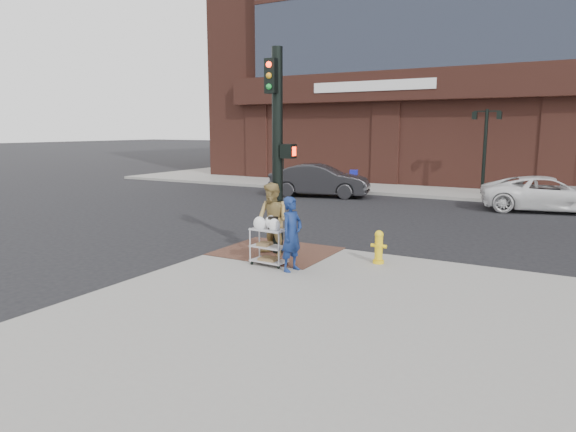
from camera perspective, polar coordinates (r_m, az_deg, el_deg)
The scene contains 13 objects.
ground at distance 12.08m, azimuth -1.02°, elevation -5.85°, with size 220.00×220.00×0.00m, color black.
brick_curb_ramp at distance 13.09m, azimuth -1.29°, elevation -3.93°, with size 2.80×2.40×0.01m, color #4D2F24.
lamp_post at distance 26.34m, azimuth 21.06°, elevation 7.69°, with size 1.32×0.22×4.00m.
parking_sign at distance 28.95m, azimuth -0.52°, elevation 5.74°, with size 0.05×0.05×2.20m, color black.
traffic_signal_pole at distance 12.56m, azimuth -1.15°, elevation 7.83°, with size 0.61×0.51×5.00m.
woman_blue at distance 11.17m, azimuth 0.42°, elevation -2.02°, with size 0.60×0.39×1.64m, color navy.
pedestrian_tan at distance 12.52m, azimuth -1.73°, elevation -0.39°, with size 0.87×0.68×1.79m, color #9E844A.
sedan_dark at distance 24.82m, azimuth 3.52°, elevation 3.97°, with size 1.65×4.73×1.56m, color black.
minivan_white at distance 22.76m, azimuth 26.89°, elevation 2.20°, with size 2.29×4.96×1.38m, color white.
utility_cart at distance 11.70m, azimuth -2.15°, elevation -3.03°, with size 0.85×0.51×1.13m.
fire_hydrant at distance 12.06m, azimuth 10.05°, elevation -3.36°, with size 0.37×0.26×0.78m.
newsbox_yellow at distance 28.04m, azimuth 1.87°, elevation 4.30°, with size 0.39×0.36×0.93m, color yellow.
newsbox_blue at distance 27.34m, azimuth 7.31°, elevation 4.11°, with size 0.40×0.36×0.95m, color #181EA0.
Camera 1 is at (5.90, -10.04, 3.23)m, focal length 32.00 mm.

